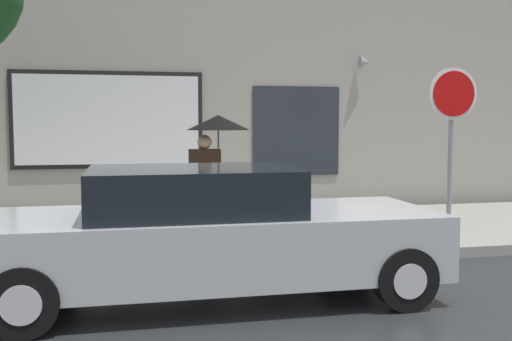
{
  "coord_description": "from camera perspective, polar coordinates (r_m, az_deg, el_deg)",
  "views": [
    {
      "loc": [
        -1.24,
        -6.23,
        1.87
      ],
      "look_at": [
        0.49,
        1.8,
        1.2
      ],
      "focal_mm": 41.33,
      "sensor_mm": 36.0,
      "label": 1
    }
  ],
  "objects": [
    {
      "name": "parked_car",
      "position": [
        6.26,
        -4.45,
        -6.18
      ],
      "size": [
        4.69,
        1.82,
        1.4
      ],
      "color": "#B7BABF",
      "rests_on": "ground"
    },
    {
      "name": "pedestrian_with_umbrella",
      "position": [
        8.68,
        -4.1,
        2.82
      ],
      "size": [
        0.94,
        0.94,
        1.83
      ],
      "color": "black",
      "rests_on": "sidewalk"
    },
    {
      "name": "building_facade",
      "position": [
        11.9,
        -6.29,
        12.41
      ],
      "size": [
        20.0,
        0.67,
        7.0
      ],
      "color": "#9E998E",
      "rests_on": "ground"
    },
    {
      "name": "stop_sign",
      "position": [
        9.11,
        18.46,
        4.79
      ],
      "size": [
        0.76,
        0.1,
        2.52
      ],
      "color": "gray",
      "rests_on": "sidewalk"
    },
    {
      "name": "sidewalk",
      "position": [
        9.48,
        -4.47,
        -6.27
      ],
      "size": [
        20.0,
        4.0,
        0.15
      ],
      "primitive_type": "cube",
      "color": "gray",
      "rests_on": "ground"
    },
    {
      "name": "ground_plane",
      "position": [
        6.62,
        -0.89,
        -11.74
      ],
      "size": [
        60.0,
        60.0,
        0.0
      ],
      "primitive_type": "plane",
      "color": "#282B2D"
    },
    {
      "name": "fire_hydrant",
      "position": [
        8.33,
        -15.78,
        -4.87
      ],
      "size": [
        0.3,
        0.44,
        0.75
      ],
      "color": "white",
      "rests_on": "sidewalk"
    }
  ]
}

